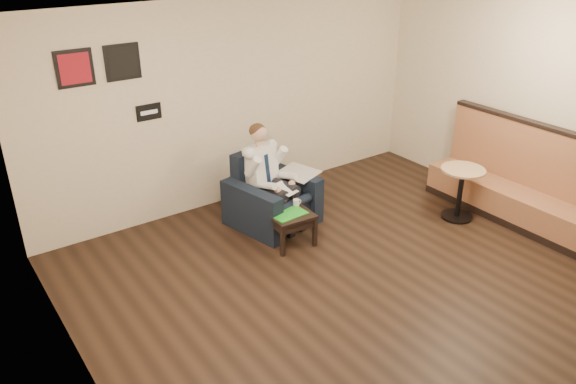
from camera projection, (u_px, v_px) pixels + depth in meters
ground at (386, 293)px, 6.06m from camera, size 6.00×6.00×0.00m
wall_back at (239, 102)px, 7.66m from camera, size 6.00×0.02×2.80m
wall_left at (89, 275)px, 3.89m from camera, size 0.02×6.00×2.80m
wall_right at (568, 118)px, 7.02m from camera, size 0.02×6.00×2.80m
ceiling at (411, 26)px, 4.85m from camera, size 6.00×6.00×0.02m
seating_sign at (149, 112)px, 6.93m from camera, size 0.32×0.02×0.20m
art_print_left at (75, 68)px, 6.23m from camera, size 0.42×0.03×0.42m
art_print_right at (123, 62)px, 6.52m from camera, size 0.42×0.03×0.42m
armchair at (272, 191)px, 7.29m from camera, size 1.13×1.13×0.93m
seated_man at (279, 182)px, 7.14m from camera, size 0.78×1.01×1.27m
lap_papers at (285, 189)px, 7.11m from camera, size 0.29×0.35×0.01m
newspaper at (298, 173)px, 7.41m from camera, size 0.52×0.59×0.01m
side_table at (289, 228)px, 6.93m from camera, size 0.55×0.55×0.42m
green_folder at (288, 213)px, 6.81m from camera, size 0.44×0.32×0.01m
coffee_mug at (296, 203)px, 6.98m from camera, size 0.08×0.08×0.09m
smartphone at (286, 207)px, 6.97m from camera, size 0.14×0.10×0.01m
banquette at (519, 175)px, 7.33m from camera, size 0.60×2.50×1.28m
cafe_table at (460, 193)px, 7.47m from camera, size 0.68×0.68×0.72m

